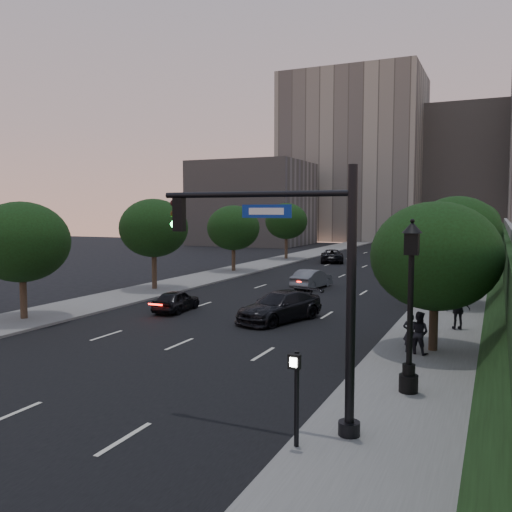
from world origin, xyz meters
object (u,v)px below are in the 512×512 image
at_px(traffic_signal_mast, 309,296).
at_px(sedan_far_right, 401,270).
at_px(sedan_mid_left, 312,279).
at_px(street_lamp, 410,314).
at_px(sedan_near_left, 176,301).
at_px(pedestrian_b, 419,333).
at_px(sedan_far_left, 332,256).
at_px(pedestrian_c, 458,310).
at_px(sedan_near_right, 280,307).
at_px(pedestrian_a, 410,333).

bearing_deg(traffic_signal_mast, sedan_far_right, 95.26).
bearing_deg(sedan_mid_left, street_lamp, 122.96).
relative_size(traffic_signal_mast, sedan_near_left, 1.87).
bearing_deg(sedan_near_left, street_lamp, 142.91).
xyz_separation_m(sedan_near_left, sedan_mid_left, (4.28, 12.12, 0.09)).
height_order(sedan_far_right, pedestrian_b, pedestrian_b).
xyz_separation_m(street_lamp, sedan_far_right, (-5.11, 30.11, -1.87)).
bearing_deg(sedan_near_left, sedan_far_left, -94.37).
height_order(pedestrian_b, pedestrian_c, pedestrian_c).
height_order(sedan_mid_left, sedan_near_right, sedan_near_right).
xyz_separation_m(traffic_signal_mast, pedestrian_a, (1.30, 8.94, -2.72)).
bearing_deg(street_lamp, sedan_near_left, 147.37).
bearing_deg(pedestrian_b, sedan_far_right, -59.80).
xyz_separation_m(traffic_signal_mast, pedestrian_b, (1.64, 8.87, -2.67)).
distance_m(sedan_near_right, pedestrian_a, 8.47).
bearing_deg(sedan_near_left, pedestrian_a, 158.10).
distance_m(sedan_mid_left, sedan_far_left, 20.75).
xyz_separation_m(sedan_near_left, pedestrian_c, (15.32, 0.96, 0.47)).
distance_m(street_lamp, sedan_far_left, 44.22).
bearing_deg(pedestrian_a, sedan_far_left, -68.47).
bearing_deg(sedan_near_right, street_lamp, -29.67).
height_order(traffic_signal_mast, sedan_mid_left, traffic_signal_mast).
bearing_deg(sedan_near_right, traffic_signal_mast, -46.16).
bearing_deg(traffic_signal_mast, pedestrian_b, 79.50).
xyz_separation_m(sedan_near_left, sedan_near_right, (6.51, -0.11, 0.15)).
relative_size(pedestrian_a, pedestrian_b, 0.93).
bearing_deg(traffic_signal_mast, sedan_near_left, 133.34).
relative_size(traffic_signal_mast, pedestrian_b, 4.09).
distance_m(street_lamp, pedestrian_b, 5.15).
bearing_deg(street_lamp, traffic_signal_mast, -116.29).
height_order(traffic_signal_mast, sedan_far_right, traffic_signal_mast).
xyz_separation_m(sedan_mid_left, sedan_far_left, (-4.33, 20.30, 0.02)).
height_order(traffic_signal_mast, street_lamp, traffic_signal_mast).
distance_m(sedan_far_right, pedestrian_c, 20.72).
bearing_deg(sedan_near_right, sedan_mid_left, 119.57).
bearing_deg(sedan_far_right, sedan_far_left, 134.84).
bearing_deg(sedan_mid_left, sedan_far_right, -113.08).
bearing_deg(sedan_far_right, street_lamp, -74.70).
relative_size(sedan_mid_left, pedestrian_a, 2.77).
bearing_deg(traffic_signal_mast, street_lamp, 63.71).
bearing_deg(pedestrian_b, sedan_near_right, -9.85).
relative_size(sedan_near_left, pedestrian_a, 2.35).
bearing_deg(pedestrian_a, sedan_far_right, -79.17).
height_order(pedestrian_a, pedestrian_b, pedestrian_b).
height_order(street_lamp, pedestrian_c, street_lamp).
distance_m(traffic_signal_mast, pedestrian_b, 9.40).
xyz_separation_m(traffic_signal_mast, sedan_far_left, (-12.59, 45.70, -2.93)).
distance_m(traffic_signal_mast, pedestrian_c, 14.75).
bearing_deg(sedan_far_right, traffic_signal_mast, -79.08).
relative_size(sedan_far_right, pedestrian_a, 2.81).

